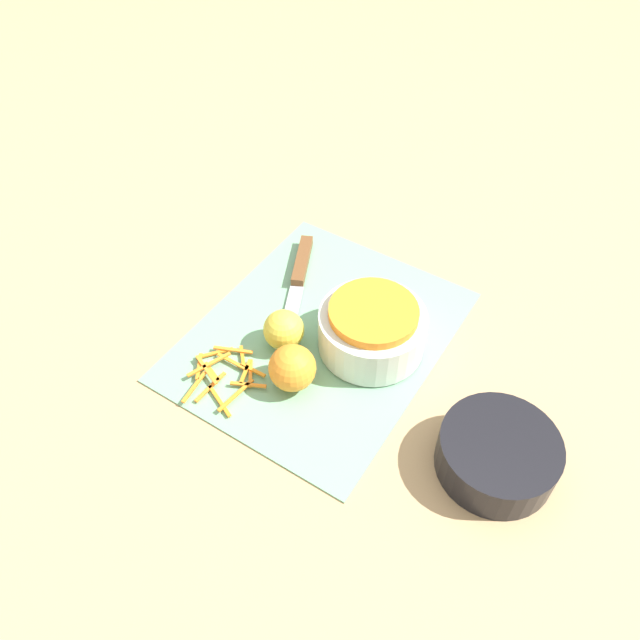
% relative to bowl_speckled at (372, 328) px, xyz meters
% --- Properties ---
extents(ground_plane, '(4.00, 4.00, 0.00)m').
position_rel_bowl_speckled_xyz_m(ground_plane, '(0.02, -0.08, -0.04)').
color(ground_plane, tan).
extents(cutting_board, '(0.42, 0.34, 0.01)m').
position_rel_bowl_speckled_xyz_m(cutting_board, '(0.02, -0.08, -0.04)').
color(cutting_board, '#75AD84').
rests_on(cutting_board, ground_plane).
extents(bowl_speckled, '(0.16, 0.16, 0.08)m').
position_rel_bowl_speckled_xyz_m(bowl_speckled, '(0.00, 0.00, 0.00)').
color(bowl_speckled, silver).
rests_on(bowl_speckled, cutting_board).
extents(bowl_dark, '(0.15, 0.15, 0.06)m').
position_rel_bowl_speckled_xyz_m(bowl_dark, '(0.09, 0.23, -0.02)').
color(bowl_dark, black).
rests_on(bowl_dark, ground_plane).
extents(knife, '(0.25, 0.13, 0.02)m').
position_rel_bowl_speckled_xyz_m(knife, '(-0.06, -0.17, -0.03)').
color(knife, brown).
rests_on(knife, cutting_board).
extents(orange_left, '(0.07, 0.07, 0.07)m').
position_rel_bowl_speckled_xyz_m(orange_left, '(0.12, -0.06, -0.00)').
color(orange_left, orange).
rests_on(orange_left, cutting_board).
extents(lemon, '(0.06, 0.06, 0.06)m').
position_rel_bowl_speckled_xyz_m(lemon, '(0.07, -0.11, -0.01)').
color(lemon, gold).
rests_on(lemon, cutting_board).
extents(peel_pile, '(0.13, 0.12, 0.01)m').
position_rel_bowl_speckled_xyz_m(peel_pile, '(0.16, -0.15, -0.03)').
color(peel_pile, orange).
rests_on(peel_pile, cutting_board).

